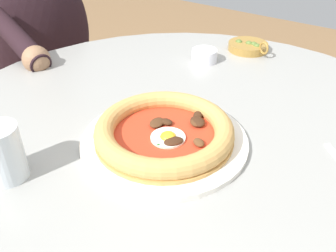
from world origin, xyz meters
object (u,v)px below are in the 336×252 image
Objects in this scene: ramekin_capers at (204,55)px; diner_person at (50,86)px; pizza_on_plate at (165,133)px; olive_pan at (248,46)px; cafe_chair_diner at (33,62)px; dining_table at (187,185)px; water_glass at (3,156)px.

diner_person is at bearing 7.13° from ramekin_capers.
pizza_on_plate and olive_pan have the same top height.
pizza_on_plate is 0.33× the size of cafe_chair_diner.
pizza_on_plate reaches higher than ramekin_capers.
ramekin_capers is (0.12, -0.35, -0.00)m from pizza_on_plate.
cafe_chair_diner is (0.85, -0.32, -0.20)m from pizza_on_plate.
diner_person is at bearing -16.54° from dining_table.
dining_table is 0.36m from ramekin_capers.
ramekin_capers is at bearing -177.58° from cafe_chair_diner.
water_glass is at bearing 82.99° from olive_pan.
dining_table is at bearing 100.34° from olive_pan.
olive_pan is (-0.06, -0.14, -0.01)m from ramekin_capers.
dining_table is at bearing 163.34° from cafe_chair_diner.
diner_person reaches higher than olive_pan.
pizza_on_plate is at bearing 159.50° from cafe_chair_diner.
cafe_chair_diner is (0.70, -0.53, -0.22)m from water_glass.
water_glass is 0.91m from cafe_chair_diner.
water_glass is at bearing 138.88° from diner_person.
cafe_chair_diner reaches higher than ramekin_capers.
dining_table is 0.76m from diner_person.
dining_table is 1.20× the size of cafe_chair_diner.
diner_person reaches higher than pizza_on_plate.
dining_table is 0.17m from pizza_on_plate.
olive_pan reaches higher than ramekin_capers.
pizza_on_plate is at bearing 76.72° from dining_table.
water_glass is at bearing 142.66° from cafe_chair_diner.
water_glass is at bearing 59.28° from dining_table.
dining_table is 3.58× the size of pizza_on_plate.
olive_pan is 0.82m from cafe_chair_diner.
ramekin_capers reaches higher than dining_table.
ramekin_capers is at bearing -172.87° from diner_person.
water_glass is 0.08× the size of diner_person.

